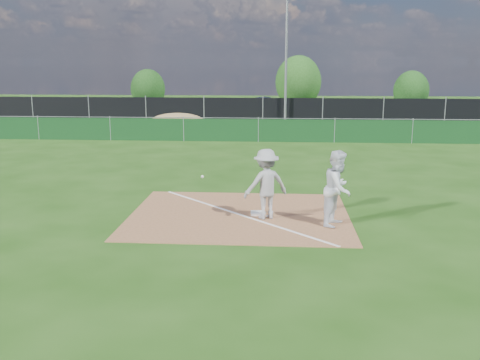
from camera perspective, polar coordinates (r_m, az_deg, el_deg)
name	(u,v)px	position (r m, az deg, el deg)	size (l,w,h in m)	color
ground	(254,158)	(23.56, 1.51, 2.34)	(90.00, 90.00, 0.00)	#1D450E
infield_dirt	(239,215)	(14.79, -0.07, -3.75)	(6.00, 5.00, 0.02)	brown
foul_line	(239,214)	(14.79, -0.07, -3.69)	(0.08, 7.00, 0.01)	white
green_fence	(258,130)	(28.41, 1.97, 5.30)	(44.00, 0.05, 1.20)	#0E3615
dirt_mound	(177,123)	(32.43, -6.71, 6.09)	(3.38, 2.60, 1.17)	olive
black_fence	(263,111)	(36.33, 2.45, 7.34)	(46.00, 0.04, 1.80)	black
parking_lot	(265,117)	(41.39, 2.64, 6.72)	(46.00, 9.00, 0.01)	black
light_pole	(286,64)	(35.87, 4.93, 12.20)	(0.16, 0.16, 8.00)	slate
first_base	(257,213)	(14.81, 1.84, -3.55)	(0.34, 0.34, 0.07)	white
play_at_first	(266,184)	(14.25, 2.78, -0.44)	(2.45, 1.14, 1.88)	#ACADAF
runner	(338,188)	(13.91, 10.42, -0.87)	(0.96, 0.74, 1.97)	silver
car_left	(202,107)	(41.64, -4.07, 7.74)	(1.70, 4.22, 1.44)	#A9ADB1
car_mid	(269,107)	(41.01, 3.15, 7.73)	(1.61, 4.61, 1.52)	black
car_right	(310,111)	(40.60, 7.49, 7.35)	(1.64, 4.04, 1.17)	black
tree_left	(148,89)	(48.46, -9.80, 9.56)	(3.00, 3.00, 3.56)	#382316
tree_mid	(298,82)	(47.85, 6.23, 10.36)	(3.99, 3.99, 4.74)	#382316
tree_right	(411,91)	(47.81, 17.79, 9.05)	(2.91, 2.91, 3.46)	#382316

